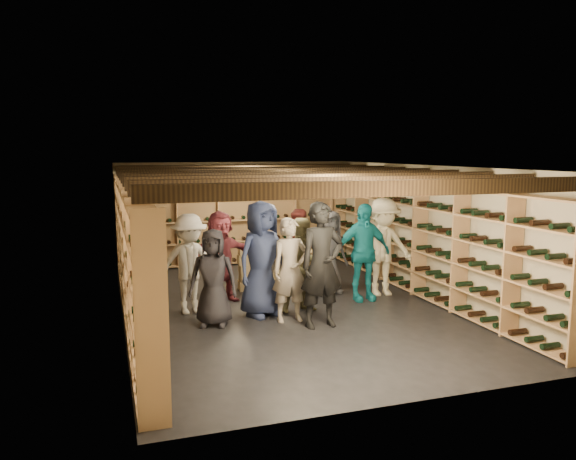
# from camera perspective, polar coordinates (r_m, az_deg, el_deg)

# --- Properties ---
(ground) EXTENTS (8.00, 8.00, 0.00)m
(ground) POSITION_cam_1_polar(r_m,az_deg,el_deg) (9.82, -0.03, -7.68)
(ground) COLOR black
(ground) RESTS_ON ground
(walls) EXTENTS (5.52, 8.02, 2.40)m
(walls) POSITION_cam_1_polar(r_m,az_deg,el_deg) (9.57, -0.03, -0.75)
(walls) COLOR tan
(walls) RESTS_ON ground
(ceiling) EXTENTS (5.50, 8.00, 0.01)m
(ceiling) POSITION_cam_1_polar(r_m,az_deg,el_deg) (9.46, -0.03, 6.45)
(ceiling) COLOR beige
(ceiling) RESTS_ON walls
(ceiling_joists) EXTENTS (5.40, 7.12, 0.18)m
(ceiling_joists) POSITION_cam_1_polar(r_m,az_deg,el_deg) (9.46, -0.03, 5.61)
(ceiling_joists) COLOR black
(ceiling_joists) RESTS_ON ground
(wine_rack_left) EXTENTS (0.32, 7.50, 2.15)m
(wine_rack_left) POSITION_cam_1_polar(r_m,az_deg,el_deg) (9.13, -15.56, -2.27)
(wine_rack_left) COLOR #A77D51
(wine_rack_left) RESTS_ON ground
(wine_rack_right) EXTENTS (0.32, 7.50, 2.15)m
(wine_rack_right) POSITION_cam_1_polar(r_m,az_deg,el_deg) (10.66, 13.22, -0.73)
(wine_rack_right) COLOR #A77D51
(wine_rack_right) RESTS_ON ground
(wine_rack_back) EXTENTS (4.70, 0.30, 2.15)m
(wine_rack_back) POSITION_cam_1_polar(r_m,az_deg,el_deg) (13.24, -5.18, 1.14)
(wine_rack_back) COLOR #A77D51
(wine_rack_back) RESTS_ON ground
(crate_stack_left) EXTENTS (0.52, 0.37, 0.85)m
(crate_stack_left) POSITION_cam_1_polar(r_m,az_deg,el_deg) (10.85, -3.68, -3.86)
(crate_stack_left) COLOR tan
(crate_stack_left) RESTS_ON ground
(crate_stack_right) EXTENTS (0.54, 0.39, 0.68)m
(crate_stack_right) POSITION_cam_1_polar(r_m,az_deg,el_deg) (11.30, 3.31, -3.82)
(crate_stack_right) COLOR tan
(crate_stack_right) RESTS_ON ground
(crate_loose) EXTENTS (0.52, 0.36, 0.17)m
(crate_loose) POSITION_cam_1_polar(r_m,az_deg,el_deg) (11.76, -0.14, -4.61)
(crate_loose) COLOR tan
(crate_loose) RESTS_ON ground
(person_0) EXTENTS (0.85, 0.69, 1.50)m
(person_0) POSITION_cam_1_polar(r_m,az_deg,el_deg) (8.65, -7.61, -4.82)
(person_0) COLOR black
(person_0) RESTS_ON ground
(person_1) EXTENTS (0.74, 0.52, 1.91)m
(person_1) POSITION_cam_1_polar(r_m,az_deg,el_deg) (8.49, 3.44, -3.57)
(person_1) COLOR black
(person_1) RESTS_ON ground
(person_2) EXTENTS (0.84, 0.69, 1.58)m
(person_2) POSITION_cam_1_polar(r_m,az_deg,el_deg) (9.29, 1.62, -3.60)
(person_2) COLOR brown
(person_2) RESTS_ON ground
(person_3) EXTENTS (1.23, 0.78, 1.81)m
(person_3) POSITION_cam_1_polar(r_m,az_deg,el_deg) (10.50, 9.62, -1.71)
(person_3) COLOR #C4B996
(person_3) RESTS_ON ground
(person_4) EXTENTS (1.04, 0.46, 1.75)m
(person_4) POSITION_cam_1_polar(r_m,az_deg,el_deg) (10.09, 7.61, -2.24)
(person_4) COLOR #117482
(person_4) RESTS_ON ground
(person_5) EXTENTS (1.55, 0.65, 1.62)m
(person_5) POSITION_cam_1_polar(r_m,az_deg,el_deg) (9.99, -6.85, -2.69)
(person_5) COLOR maroon
(person_5) RESTS_ON ground
(person_6) EXTENTS (1.08, 0.90, 1.88)m
(person_6) POSITION_cam_1_polar(r_m,az_deg,el_deg) (9.06, -2.68, -2.94)
(person_6) COLOR #1E2747
(person_6) RESTS_ON ground
(person_7) EXTENTS (0.60, 0.40, 1.64)m
(person_7) POSITION_cam_1_polar(r_m,az_deg,el_deg) (8.78, 0.23, -4.09)
(person_7) COLOR gray
(person_7) RESTS_ON ground
(person_8) EXTENTS (0.92, 0.82, 1.58)m
(person_8) POSITION_cam_1_polar(r_m,az_deg,el_deg) (10.65, 1.32, -2.08)
(person_8) COLOR #431513
(person_8) RESTS_ON ground
(person_9) EXTENTS (1.14, 0.76, 1.65)m
(person_9) POSITION_cam_1_polar(r_m,az_deg,el_deg) (9.34, -9.97, -3.42)
(person_9) COLOR #ACA79E
(person_9) RESTS_ON ground
(person_12) EXTENTS (0.89, 0.71, 1.58)m
(person_12) POSITION_cam_1_polar(r_m,az_deg,el_deg) (10.51, 4.19, -2.23)
(person_12) COLOR #2F3034
(person_12) RESTS_ON ground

